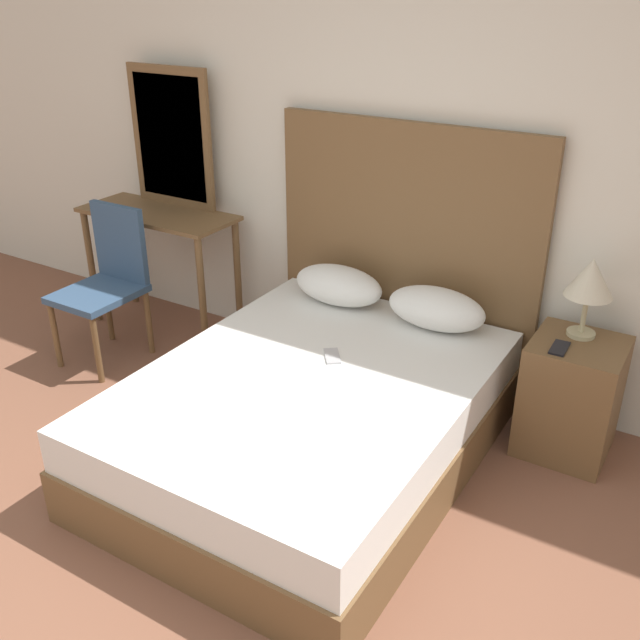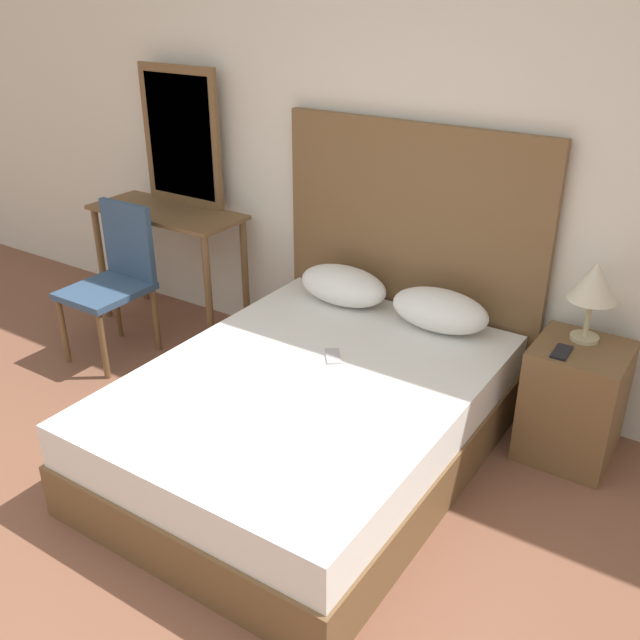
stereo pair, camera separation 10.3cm
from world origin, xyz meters
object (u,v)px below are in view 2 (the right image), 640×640
Objects in this scene: table_lamp at (594,284)px; chair at (116,274)px; phone_on_bed at (333,356)px; phone_on_nightstand at (562,352)px; vanity_desk at (168,233)px; bed at (309,419)px; nightstand at (573,402)px.

table_lamp is 0.42× the size of chair.
phone_on_bed is 1.60m from chair.
phone_on_bed is 1.06m from phone_on_nightstand.
table_lamp is at bearing 31.10° from phone_on_bed.
phone_on_bed is 0.41× the size of table_lamp.
chair is (-0.01, -0.45, -0.13)m from vanity_desk.
vanity_desk is 1.11× the size of chair.
phone_on_bed is at bearing 90.77° from bed.
phone_on_bed is at bearing -156.42° from phone_on_nightstand.
table_lamp is (-0.02, 0.08, 0.58)m from nightstand.
table_lamp is at bearing 39.28° from bed.
table_lamp is 2.61m from vanity_desk.
phone_on_bed is 0.16× the size of vanity_desk.
nightstand is (1.03, 0.74, 0.06)m from bed.
nightstand is 1.51× the size of table_lamp.
nightstand is 2.68m from chair.
table_lamp is at bearing 102.97° from nightstand.
table_lamp reaches higher than vanity_desk.
phone_on_bed is 1.68m from vanity_desk.
vanity_desk is (-1.59, 0.53, 0.17)m from phone_on_bed.
nightstand is at bearing 27.01° from phone_on_bed.
table_lamp is at bearing 1.87° from vanity_desk.
table_lamp is (1.01, 0.83, 0.64)m from bed.
phone_on_bed is at bearing -152.99° from nightstand.
chair reaches higher than phone_on_nightstand.
bed is 1.27m from nightstand.
vanity_desk is 0.47m from chair.
chair reaches higher than bed.
nightstand is (1.03, 0.53, -0.18)m from phone_on_bed.
table_lamp reaches higher than bed.
bed is 1.65m from chair.
chair is (-2.61, -0.54, -0.36)m from table_lamp.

